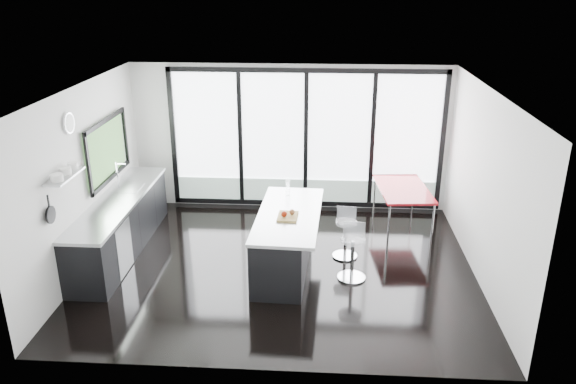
# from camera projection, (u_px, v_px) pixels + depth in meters

# --- Properties ---
(floor) EXTENTS (6.00, 5.00, 0.00)m
(floor) POSITION_uv_depth(u_px,v_px,m) (280.00, 266.00, 8.86)
(floor) COLOR black
(floor) RESTS_ON ground
(ceiling) EXTENTS (6.00, 5.00, 0.00)m
(ceiling) POSITION_uv_depth(u_px,v_px,m) (280.00, 90.00, 7.85)
(ceiling) COLOR white
(ceiling) RESTS_ON wall_back
(wall_back) EXTENTS (6.00, 0.09, 2.80)m
(wall_back) POSITION_uv_depth(u_px,v_px,m) (304.00, 145.00, 10.68)
(wall_back) COLOR silver
(wall_back) RESTS_ON ground
(wall_front) EXTENTS (6.00, 0.00, 2.80)m
(wall_front) POSITION_uv_depth(u_px,v_px,m) (262.00, 264.00, 6.03)
(wall_front) COLOR silver
(wall_front) RESTS_ON ground
(wall_left) EXTENTS (0.26, 5.00, 2.80)m
(wall_left) POSITION_uv_depth(u_px,v_px,m) (91.00, 163.00, 8.73)
(wall_left) COLOR silver
(wall_left) RESTS_ON ground
(wall_right) EXTENTS (0.00, 5.00, 2.80)m
(wall_right) POSITION_uv_depth(u_px,v_px,m) (485.00, 188.00, 8.18)
(wall_right) COLOR silver
(wall_right) RESTS_ON ground
(counter_cabinets) EXTENTS (0.69, 3.24, 1.36)m
(counter_cabinets) POSITION_uv_depth(u_px,v_px,m) (120.00, 225.00, 9.23)
(counter_cabinets) COLOR black
(counter_cabinets) RESTS_ON floor
(island) EXTENTS (1.04, 2.28, 1.19)m
(island) POSITION_uv_depth(u_px,v_px,m) (284.00, 240.00, 8.71)
(island) COLOR black
(island) RESTS_ON floor
(bar_stool_near) EXTENTS (0.47, 0.47, 0.67)m
(bar_stool_near) POSITION_uv_depth(u_px,v_px,m) (352.00, 259.00, 8.40)
(bar_stool_near) COLOR silver
(bar_stool_near) RESTS_ON floor
(bar_stool_far) EXTENTS (0.43, 0.43, 0.64)m
(bar_stool_far) POSITION_uv_depth(u_px,v_px,m) (345.00, 239.00, 9.06)
(bar_stool_far) COLOR silver
(bar_stool_far) RESTS_ON floor
(red_table) EXTENTS (0.98, 1.55, 0.79)m
(red_table) POSITION_uv_depth(u_px,v_px,m) (402.00, 208.00, 10.05)
(red_table) COLOR maroon
(red_table) RESTS_ON floor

